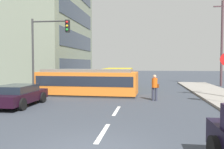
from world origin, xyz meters
The scene contains 13 objects.
ground_plane centered at (0.00, 10.00, 0.00)m, with size 120.00×120.00×0.00m, color #363B45.
lane_stripe_1 centered at (0.00, 2.00, 0.01)m, with size 0.16×2.40×0.01m, color silver.
lane_stripe_2 centered at (0.00, 6.00, 0.01)m, with size 0.16×2.40×0.01m, color silver.
lane_stripe_3 centered at (0.00, 17.50, 0.01)m, with size 0.16×2.40×0.01m, color silver.
lane_stripe_4 centered at (0.00, 23.50, 0.01)m, with size 0.16×2.40×0.01m, color silver.
corner_building centered at (-14.46, 23.35, 6.40)m, with size 15.22×15.63×12.80m.
streetcar_tram centered at (-2.83, 11.50, 1.01)m, with size 7.39×2.78×1.96m.
city_bus centered at (-1.17, 16.80, 1.09)m, with size 2.61×5.46×1.91m.
pedestrian_crossing centered at (2.02, 9.70, 0.94)m, with size 0.47×0.36×1.67m.
parked_sedan_mid centered at (-5.69, 6.62, 0.62)m, with size 2.04×4.22×1.19m.
parked_sedan_far centered at (-5.26, 15.47, 0.62)m, with size 2.18×4.31×1.19m.
traffic_light_mast centered at (-5.32, 9.88, 3.80)m, with size 2.72×0.33×5.47m.
utility_pole_mid centered at (9.24, 20.72, 4.62)m, with size 1.80×0.24×8.87m.
Camera 1 is at (1.49, -6.33, 2.44)m, focal length 39.55 mm.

